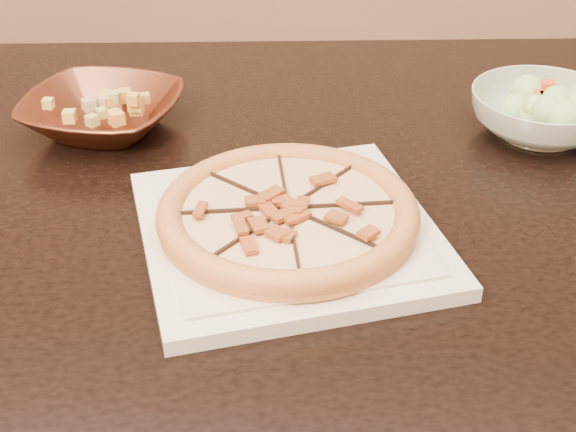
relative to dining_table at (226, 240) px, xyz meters
name	(u,v)px	position (x,y,z in m)	size (l,w,h in m)	color
dining_table	(226,240)	(0.00, 0.00, 0.00)	(1.58, 1.10, 0.75)	black
plate	(288,231)	(0.09, -0.13, 0.10)	(0.40, 0.40, 0.02)	silver
pizza	(288,213)	(0.09, -0.13, 0.13)	(0.29, 0.29, 0.03)	#E27E53
bronze_bowl	(103,113)	(-0.18, 0.12, 0.12)	(0.21, 0.21, 0.05)	brown
mixed_dish	(99,86)	(-0.19, 0.12, 0.16)	(0.10, 0.11, 0.03)	tan
salad_bowl	(542,113)	(0.42, 0.16, 0.12)	(0.20, 0.20, 0.06)	#B4C2B6
salad	(548,81)	(0.42, 0.16, 0.17)	(0.11, 0.10, 0.04)	#C9EA8F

